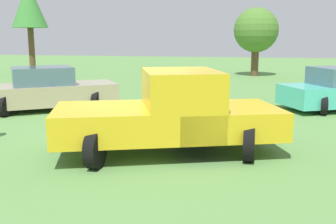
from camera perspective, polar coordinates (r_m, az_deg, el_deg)
name	(u,v)px	position (r m, az deg, el deg)	size (l,w,h in m)	color
ground_plane	(137,139)	(9.88, -4.47, -3.89)	(80.00, 80.00, 0.00)	#5B8C47
pickup_truck	(174,111)	(8.56, 0.82, 0.14)	(3.50, 5.16, 1.79)	black
sedan_far	(48,90)	(14.32, -16.70, 3.03)	(3.97, 4.63, 1.47)	black
tree_back_left	(29,6)	(28.46, -19.21, 14.08)	(2.32, 2.32, 5.98)	brown
tree_back_right	(256,31)	(26.18, 12.44, 11.26)	(2.79, 2.79, 4.27)	brown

